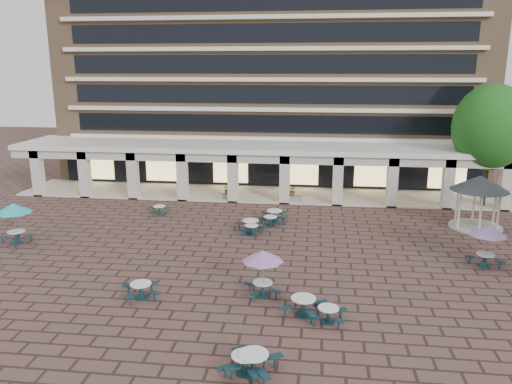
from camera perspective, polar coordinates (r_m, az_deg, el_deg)
ground at (r=29.14m, az=-2.55°, el=-7.55°), size 120.00×120.00×0.00m
apartment_building at (r=52.41m, az=2.04°, el=16.10°), size 40.00×15.50×25.20m
retail_arcade at (r=42.47m, az=0.68°, el=3.58°), size 42.00×6.60×4.40m
picnic_table_1 at (r=18.86m, az=-0.26°, el=-18.81°), size 2.11×2.11×0.82m
picnic_table_2 at (r=18.92m, az=-1.27°, el=-18.86°), size 1.92×1.92×0.74m
picnic_table_3 at (r=22.36m, az=8.25°, el=-13.56°), size 1.70×1.70×0.69m
picnic_table_4 at (r=34.26m, az=-25.97°, el=-1.83°), size 2.23×2.23×2.57m
picnic_table_5 at (r=24.81m, az=-13.01°, el=-10.78°), size 2.10×2.10×0.76m
picnic_table_6 at (r=23.83m, az=0.78°, el=-7.51°), size 2.00×2.00×2.32m
picnic_table_7 at (r=22.78m, az=5.43°, el=-12.69°), size 2.26×2.26×0.84m
picnic_table_8 at (r=38.04m, az=-10.97°, el=-1.96°), size 1.74×1.74×0.67m
picnic_table_9 at (r=32.84m, az=-0.51°, el=-4.26°), size 1.78×1.78×0.68m
picnic_table_10 at (r=35.62m, az=2.10°, el=-2.63°), size 2.00×2.00×0.85m
picnic_table_11 at (r=30.05m, az=25.00°, el=-4.17°), size 2.05×2.05×2.37m
picnic_table_12 at (r=33.45m, az=-0.62°, el=-3.76°), size 2.26×2.26×0.82m
picnic_table_13 at (r=34.64m, az=1.64°, el=-3.26°), size 1.77×1.77×0.70m
gazebo at (r=36.89m, az=24.16°, el=0.29°), size 3.90×3.90×3.63m
tree_east_c at (r=42.38m, az=25.29°, el=6.68°), size 5.75×5.75×9.58m
planter_left at (r=41.52m, az=-3.25°, el=-0.11°), size 1.50×0.92×1.35m
planter_right at (r=40.93m, az=4.18°, el=-0.33°), size 1.50×0.79×1.35m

